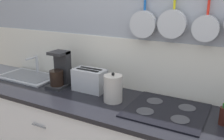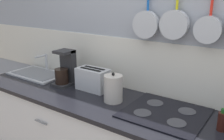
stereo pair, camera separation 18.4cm
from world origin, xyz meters
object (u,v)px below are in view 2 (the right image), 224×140
Objects in this scene: coffee_maker at (66,70)px; kettle at (113,89)px; toaster at (93,79)px; bottle_olive_oil at (222,121)px.

coffee_maker reaches higher than kettle.
toaster is (0.29, 0.03, -0.04)m from coffee_maker.
bottle_olive_oil is at bearing -2.00° from coffee_maker.
coffee_maker is at bearing -173.68° from toaster.
kettle is 1.63× the size of bottle_olive_oil.
coffee_maker is 0.58m from kettle.
coffee_maker is 1.36m from bottle_olive_oil.
toaster reaches higher than bottle_olive_oil.
kettle reaches higher than bottle_olive_oil.
kettle is 0.79m from bottle_olive_oil.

